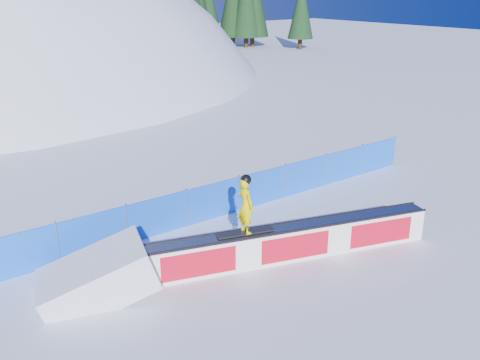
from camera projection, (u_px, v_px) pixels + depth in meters
ground at (251, 301)px, 12.69m from camera, size 160.00×160.00×0.00m
safety_fence at (158, 216)px, 15.87m from camera, size 22.05×0.05×1.30m
rail_box at (291, 242)px, 14.51m from camera, size 8.05×2.95×0.99m
snow_ramp at (99, 293)px, 13.03m from camera, size 3.21×2.50×1.76m
snowboarder at (246, 205)px, 13.63m from camera, size 1.56×0.72×1.62m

